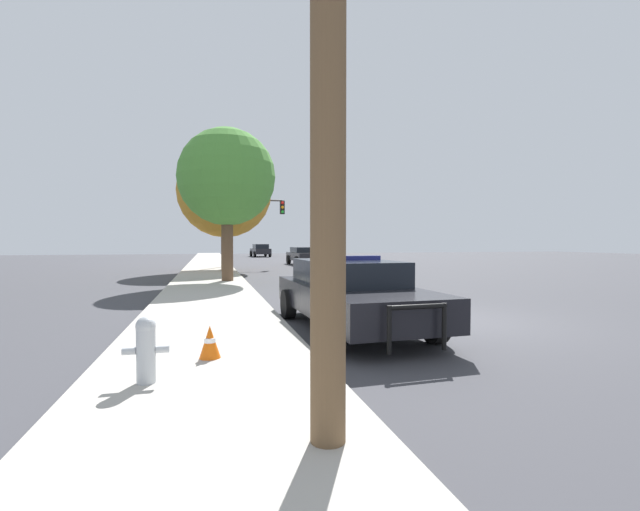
% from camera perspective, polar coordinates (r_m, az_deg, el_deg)
% --- Properties ---
extents(ground_plane, '(110.00, 110.00, 0.00)m').
position_cam_1_polar(ground_plane, '(9.96, 16.60, -8.30)').
color(ground_plane, '#3D3D42').
extents(sidewalk_left, '(3.00, 110.00, 0.13)m').
position_cam_1_polar(sidewalk_left, '(8.55, -14.55, -9.53)').
color(sidewalk_left, '#ADA89E').
rests_on(sidewalk_left, ground_plane).
extents(police_car, '(2.28, 5.13, 1.46)m').
position_cam_1_polar(police_car, '(8.60, 4.09, -4.91)').
color(police_car, black).
rests_on(police_car, ground_plane).
extents(fire_hydrant, '(0.51, 0.22, 0.76)m').
position_cam_1_polar(fire_hydrant, '(5.36, -22.19, -11.29)').
color(fire_hydrant, '#B7BCC1').
rests_on(fire_hydrant, sidewalk_left).
extents(traffic_light, '(3.97, 0.35, 4.51)m').
position_cam_1_polar(traffic_light, '(28.52, -9.17, 5.08)').
color(traffic_light, '#424247').
rests_on(traffic_light, sidewalk_left).
extents(car_background_distant, '(2.18, 4.43, 1.47)m').
position_cam_1_polar(car_background_distant, '(50.25, -7.95, 0.72)').
color(car_background_distant, black).
rests_on(car_background_distant, ground_plane).
extents(car_background_oncoming, '(2.06, 4.36, 1.33)m').
position_cam_1_polar(car_background_oncoming, '(32.37, -2.25, 0.04)').
color(car_background_oncoming, black).
rests_on(car_background_oncoming, ground_plane).
extents(tree_sidewalk_near, '(3.99, 3.99, 6.28)m').
position_cam_1_polar(tree_sidewalk_near, '(18.26, -12.32, 10.10)').
color(tree_sidewalk_near, brown).
rests_on(tree_sidewalk_near, sidewalk_left).
extents(tree_sidewalk_mid, '(5.44, 5.44, 7.31)m').
position_cam_1_polar(tree_sidewalk_mid, '(25.68, -12.57, 8.42)').
color(tree_sidewalk_mid, '#4C3823').
rests_on(tree_sidewalk_mid, sidewalk_left).
extents(traffic_cone, '(0.29, 0.29, 0.45)m').
position_cam_1_polar(traffic_cone, '(6.23, -14.47, -11.06)').
color(traffic_cone, orange).
rests_on(traffic_cone, sidewalk_left).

